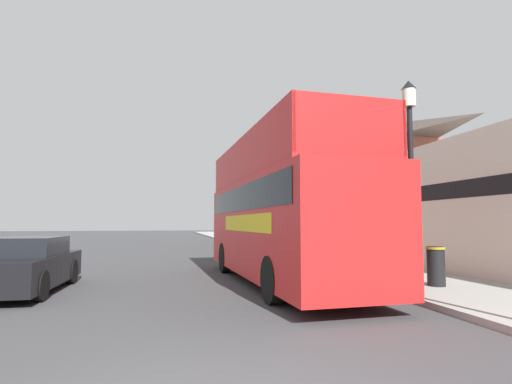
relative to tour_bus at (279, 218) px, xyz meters
The scene contains 10 objects.
ground_plane 13.64m from the tour_bus, 103.02° to the left, with size 144.00×144.00×0.00m, color #3D3D3F.
sidewalk 11.02m from the tour_bus, 69.27° to the left, with size 3.69×108.00×0.14m.
brick_terrace_rear 18.46m from the tour_bus, 61.63° to the left, with size 6.00×20.83×8.70m.
tour_bus is the anchor object (origin of this frame).
parked_car_ahead_of_bus 7.55m from the tour_bus, 82.93° to the left, with size 1.86×4.31×1.51m.
parked_car_far_side 6.85m from the tour_bus, behind, with size 1.91×4.36×1.39m.
lamp_post_nearest 4.17m from the tour_bus, 46.73° to the right, with size 0.35×0.35×5.16m.
lamp_post_second 7.39m from the tour_bus, 70.47° to the left, with size 0.35×0.35×4.69m.
lamp_post_third 16.66m from the tour_bus, 80.87° to the left, with size 0.35×0.35×4.32m.
litter_bin 4.39m from the tour_bus, 32.98° to the right, with size 0.48×0.48×1.01m.
Camera 1 is at (-0.22, -3.55, 1.75)m, focal length 28.00 mm.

